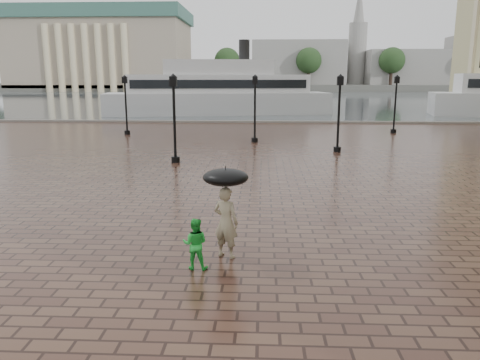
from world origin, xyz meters
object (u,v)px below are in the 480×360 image
(street_lamps, at_px, (261,108))
(ferry_near, at_px, (218,92))
(adult_pedestrian, at_px, (226,222))
(child_pedestrian, at_px, (195,244))

(street_lamps, relative_size, ferry_near, 0.79)
(ferry_near, bearing_deg, street_lamps, -88.81)
(ferry_near, bearing_deg, adult_pedestrian, -94.96)
(child_pedestrian, xyz_separation_m, ferry_near, (-3.82, 46.52, 2.00))
(adult_pedestrian, distance_m, child_pedestrian, 1.04)
(street_lamps, xyz_separation_m, adult_pedestrian, (-0.75, -20.61, -1.43))
(street_lamps, bearing_deg, adult_pedestrian, -92.08)
(street_lamps, distance_m, child_pedestrian, 21.48)
(street_lamps, height_order, adult_pedestrian, street_lamps)
(child_pedestrian, bearing_deg, adult_pedestrian, -127.59)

